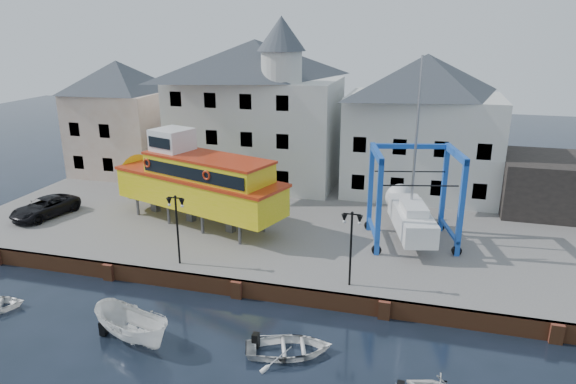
# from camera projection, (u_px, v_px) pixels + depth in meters

# --- Properties ---
(ground) EXTENTS (140.00, 140.00, 0.00)m
(ground) POSITION_uv_depth(u_px,v_px,m) (237.00, 297.00, 28.28)
(ground) COLOR black
(ground) RESTS_ON ground
(hardstanding) EXTENTS (44.00, 22.00, 1.00)m
(hardstanding) POSITION_uv_depth(u_px,v_px,m) (289.00, 220.00, 38.22)
(hardstanding) COLOR slate
(hardstanding) RESTS_ON ground
(quay_wall) EXTENTS (44.00, 0.47, 1.00)m
(quay_wall) POSITION_uv_depth(u_px,v_px,m) (238.00, 288.00, 28.22)
(quay_wall) COLOR brown
(quay_wall) RESTS_ON ground
(building_pink) EXTENTS (8.00, 7.00, 10.30)m
(building_pink) POSITION_uv_depth(u_px,v_px,m) (121.00, 118.00, 47.39)
(building_pink) COLOR #C8A38C
(building_pink) RESTS_ON hardstanding
(building_white_main) EXTENTS (14.00, 8.30, 14.00)m
(building_white_main) POSITION_uv_depth(u_px,v_px,m) (257.00, 110.00, 44.10)
(building_white_main) COLOR silver
(building_white_main) RESTS_ON hardstanding
(building_white_right) EXTENTS (12.00, 8.00, 11.20)m
(building_white_right) POSITION_uv_depth(u_px,v_px,m) (422.00, 125.00, 41.42)
(building_white_right) COLOR silver
(building_white_right) RESTS_ON hardstanding
(shed_dark) EXTENTS (8.00, 7.00, 4.00)m
(shed_dark) POSITION_uv_depth(u_px,v_px,m) (556.00, 184.00, 38.20)
(shed_dark) COLOR black
(shed_dark) RESTS_ON hardstanding
(lamp_post_left) EXTENTS (1.12, 0.32, 4.20)m
(lamp_post_left) POSITION_uv_depth(u_px,v_px,m) (176.00, 212.00, 29.09)
(lamp_post_left) COLOR black
(lamp_post_left) RESTS_ON hardstanding
(lamp_post_right) EXTENTS (1.12, 0.32, 4.20)m
(lamp_post_right) POSITION_uv_depth(u_px,v_px,m) (352.00, 230.00, 26.59)
(lamp_post_right) COLOR black
(lamp_post_right) RESTS_ON hardstanding
(tour_boat) EXTENTS (15.24, 8.08, 6.49)m
(tour_boat) POSITION_uv_depth(u_px,v_px,m) (189.00, 180.00, 35.66)
(tour_boat) COLOR #59595E
(tour_boat) RESTS_ON hardstanding
(travel_lift) EXTENTS (6.26, 7.95, 11.64)m
(travel_lift) POSITION_uv_depth(u_px,v_px,m) (410.00, 209.00, 33.12)
(travel_lift) COLOR blue
(travel_lift) RESTS_ON hardstanding
(van) EXTENTS (3.33, 5.36, 1.38)m
(van) POSITION_uv_depth(u_px,v_px,m) (45.00, 207.00, 37.26)
(van) COLOR black
(van) RESTS_ON hardstanding
(motorboat_a) EXTENTS (4.99, 3.20, 1.80)m
(motorboat_a) POSITION_uv_depth(u_px,v_px,m) (134.00, 340.00, 24.41)
(motorboat_a) COLOR white
(motorboat_a) RESTS_ON ground
(motorboat_b) EXTENTS (4.67, 3.97, 0.82)m
(motorboat_b) POSITION_uv_depth(u_px,v_px,m) (289.00, 353.00, 23.45)
(motorboat_b) COLOR white
(motorboat_b) RESTS_ON ground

